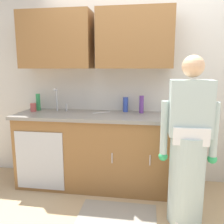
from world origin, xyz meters
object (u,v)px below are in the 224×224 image
(bottle_soap, at_px, (38,102))
(knife_on_counter, at_px, (101,112))
(cup_by_sink, at_px, (33,107))
(bottle_water_tall, at_px, (126,104))
(sink, at_px, (56,114))
(person_at_sink, at_px, (188,154))
(bottle_dish_liquid, at_px, (141,104))

(bottle_soap, bearing_deg, knife_on_counter, -2.81)
(cup_by_sink, bearing_deg, knife_on_counter, 3.24)
(bottle_water_tall, xyz_separation_m, cup_by_sink, (-1.21, -0.16, -0.04))
(sink, xyz_separation_m, cup_by_sink, (-0.34, 0.05, 0.07))
(sink, bearing_deg, bottle_soap, 154.32)
(person_at_sink, height_order, cup_by_sink, person_at_sink)
(knife_on_counter, bearing_deg, cup_by_sink, 146.39)
(cup_by_sink, bearing_deg, bottle_water_tall, 7.63)
(sink, distance_m, bottle_soap, 0.37)
(sink, xyz_separation_m, bottle_water_tall, (0.87, 0.22, 0.11))
(sink, height_order, bottle_dish_liquid, sink)
(bottle_dish_liquid, distance_m, knife_on_counter, 0.52)
(bottle_water_tall, bearing_deg, sink, -166.12)
(sink, distance_m, bottle_dish_liquid, 1.10)
(bottle_dish_liquid, xyz_separation_m, cup_by_sink, (-1.42, -0.10, -0.06))
(sink, distance_m, bottle_water_tall, 0.91)
(sink, bearing_deg, person_at_sink, -21.31)
(sink, relative_size, bottle_water_tall, 2.60)
(sink, bearing_deg, cup_by_sink, 170.89)
(bottle_dish_liquid, bearing_deg, bottle_water_tall, 164.51)
(sink, xyz_separation_m, bottle_soap, (-0.31, 0.15, 0.13))
(person_at_sink, relative_size, bottle_dish_liquid, 7.32)
(sink, distance_m, cup_by_sink, 0.35)
(sink, xyz_separation_m, knife_on_counter, (0.57, 0.11, 0.02))
(person_at_sink, xyz_separation_m, bottle_water_tall, (-0.68, 0.82, 0.34))
(person_at_sink, distance_m, bottle_dish_liquid, 0.97)
(sink, relative_size, bottle_dish_liquid, 2.26)
(person_at_sink, relative_size, cup_by_sink, 14.86)
(person_at_sink, height_order, bottle_dish_liquid, person_at_sink)
(sink, height_order, person_at_sink, person_at_sink)
(knife_on_counter, bearing_deg, sink, 153.56)
(bottle_soap, distance_m, bottle_dish_liquid, 1.39)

